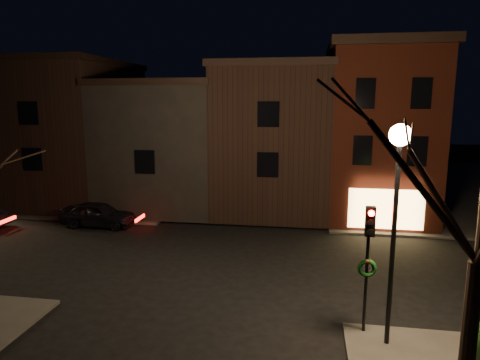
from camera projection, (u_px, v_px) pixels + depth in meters
name	position (u px, v px, depth m)	size (l,w,h in m)	color
ground	(223.00, 261.00, 19.56)	(120.00, 120.00, 0.00)	black
sidewalk_far_left	(64.00, 175.00, 42.11)	(30.00, 30.00, 0.12)	#2D2B28
corner_building	(379.00, 131.00, 26.52)	(6.50, 8.50, 10.50)	#41140B
row_building_a	(275.00, 138.00, 28.64)	(7.30, 10.30, 9.40)	black
row_building_b	(172.00, 143.00, 29.88)	(7.80, 10.30, 8.40)	black
row_building_c	(75.00, 131.00, 30.88)	(7.30, 10.30, 9.90)	black
street_lamp_near	(398.00, 176.00, 11.82)	(0.60, 0.60, 6.48)	black
traffic_signal	(368.00, 250.00, 12.82)	(0.58, 0.38, 4.05)	black
parked_car_a	(98.00, 214.00, 24.96)	(1.72, 4.27, 1.46)	black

